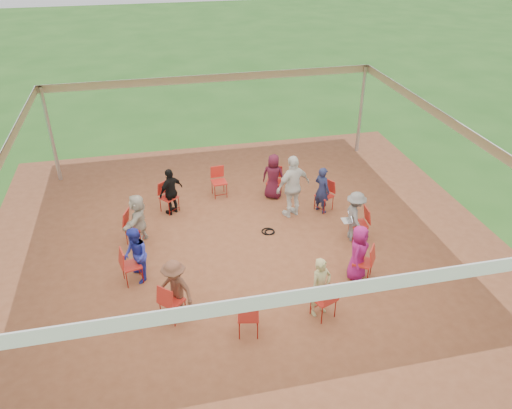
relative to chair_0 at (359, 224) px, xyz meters
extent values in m
plane|color=#275A1C|center=(-2.87, 0.16, -0.45)|extent=(80.00, 80.00, 0.00)
plane|color=brown|center=(-2.87, 0.16, -0.44)|extent=(13.00, 13.00, 0.00)
cylinder|color=#B2B2B7|center=(-7.87, 5.16, 1.05)|extent=(0.12, 0.12, 3.00)
cylinder|color=#B2B2B7|center=(2.13, 5.16, 1.05)|extent=(0.12, 0.12, 3.00)
plane|color=white|center=(-2.87, 0.16, 2.55)|extent=(10.30, 10.30, 0.00)
cube|color=white|center=(-2.87, -4.99, 2.43)|extent=(10.30, 0.03, 0.24)
cube|color=white|center=(-2.87, 5.31, 2.43)|extent=(10.30, 0.03, 0.24)
cube|color=white|center=(2.28, 0.16, 2.43)|extent=(0.03, 10.30, 0.24)
imported|color=slate|center=(-0.12, 0.01, 0.24)|extent=(0.48, 0.90, 1.36)
imported|color=#1C2347|center=(-0.47, 1.52, 0.24)|extent=(0.53, 0.59, 1.36)
imported|color=#451022|center=(-1.59, 2.60, 0.24)|extent=(0.76, 0.64, 1.36)
imported|color=black|center=(-4.55, 2.34, 0.24)|extent=(0.88, 0.81, 1.36)
imported|color=#B3AC9D|center=(-5.46, 1.09, 0.24)|extent=(0.87, 1.35, 1.36)
imported|color=#2530A5|center=(-5.55, -0.46, 0.24)|extent=(0.52, 0.73, 1.36)
imported|color=brown|center=(-4.79, -1.81, 0.24)|extent=(0.93, 0.92, 1.36)
imported|color=tan|center=(-1.87, -2.40, 0.24)|extent=(0.58, 0.48, 1.36)
imported|color=#8C1563|center=(-0.64, -1.46, 0.24)|extent=(0.69, 0.76, 1.36)
imported|color=silver|center=(-1.32, 1.50, 0.46)|extent=(1.18, 0.87, 1.80)
torus|color=black|center=(-2.18, 0.81, -0.43)|extent=(0.35, 0.35, 0.03)
torus|color=black|center=(-2.14, 0.77, -0.43)|extent=(0.28, 0.28, 0.03)
cube|color=#B7B7BC|center=(-0.34, 0.02, 0.13)|extent=(0.23, 0.32, 0.01)
cube|color=#B7B7BC|center=(-0.23, 0.01, 0.24)|extent=(0.08, 0.31, 0.20)
cube|color=#CCE0FF|center=(-0.24, 0.01, 0.24)|extent=(0.06, 0.27, 0.17)
camera|label=1|loc=(-4.90, -9.86, 6.89)|focal=35.00mm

